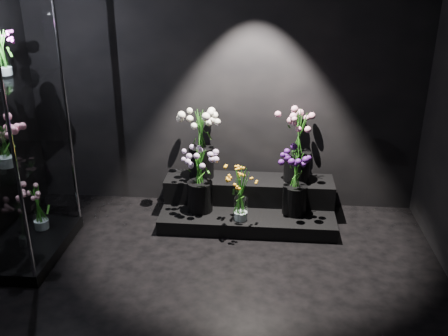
# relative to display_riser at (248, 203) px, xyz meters

# --- Properties ---
(floor) EXTENTS (4.00, 4.00, 0.00)m
(floor) POSITION_rel_display_riser_xyz_m (-0.29, -1.66, -0.16)
(floor) COLOR black
(floor) RESTS_ON ground
(wall_back) EXTENTS (4.00, 0.00, 4.00)m
(wall_back) POSITION_rel_display_riser_xyz_m (-0.29, 0.34, 1.24)
(wall_back) COLOR black
(wall_back) RESTS_ON floor
(display_riser) EXTENTS (1.72, 0.77, 0.38)m
(display_riser) POSITION_rel_display_riser_xyz_m (0.00, 0.00, 0.00)
(display_riser) COLOR black
(display_riser) RESTS_ON floor
(display_case) EXTENTS (0.63, 1.05, 2.32)m
(display_case) POSITION_rel_display_riser_xyz_m (-1.95, -0.86, 1.00)
(display_case) COLOR black
(display_case) RESTS_ON floor
(bouquet_orange_bells) EXTENTS (0.28, 0.28, 0.55)m
(bouquet_orange_bells) POSITION_rel_display_riser_xyz_m (-0.06, -0.34, 0.27)
(bouquet_orange_bells) COLOR white
(bouquet_orange_bells) RESTS_ON display_riser
(bouquet_lilac) EXTENTS (0.48, 0.48, 0.65)m
(bouquet_lilac) POSITION_rel_display_riser_xyz_m (-0.47, -0.18, 0.36)
(bouquet_lilac) COLOR black
(bouquet_lilac) RESTS_ON display_riser
(bouquet_purple) EXTENTS (0.36, 0.36, 0.65)m
(bouquet_purple) POSITION_rel_display_riser_xyz_m (0.46, -0.15, 0.35)
(bouquet_purple) COLOR black
(bouquet_purple) RESTS_ON display_riser
(bouquet_cream_roses) EXTENTS (0.48, 0.48, 0.71)m
(bouquet_cream_roses) POSITION_rel_display_riser_xyz_m (-0.49, 0.11, 0.64)
(bouquet_cream_roses) COLOR black
(bouquet_cream_roses) RESTS_ON display_riser
(bouquet_pink_roses) EXTENTS (0.40, 0.40, 0.73)m
(bouquet_pink_roses) POSITION_rel_display_riser_xyz_m (0.48, 0.11, 0.64)
(bouquet_pink_roses) COLOR black
(bouquet_pink_roses) RESTS_ON display_riser
(bouquet_case_pink) EXTENTS (0.36, 0.36, 0.40)m
(bouquet_case_pink) POSITION_rel_display_riser_xyz_m (-1.92, -1.01, 0.96)
(bouquet_case_pink) COLOR white
(bouquet_case_pink) RESTS_ON display_case
(bouquet_case_magenta) EXTENTS (0.28, 0.28, 0.36)m
(bouquet_case_magenta) POSITION_rel_display_riser_xyz_m (-1.97, -0.72, 1.61)
(bouquet_case_magenta) COLOR white
(bouquet_case_magenta) RESTS_ON display_case
(bouquet_case_base_pink) EXTENTS (0.33, 0.33, 0.43)m
(bouquet_case_base_pink) POSITION_rel_display_riser_xyz_m (-1.92, -0.61, 0.18)
(bouquet_case_base_pink) COLOR white
(bouquet_case_base_pink) RESTS_ON display_case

